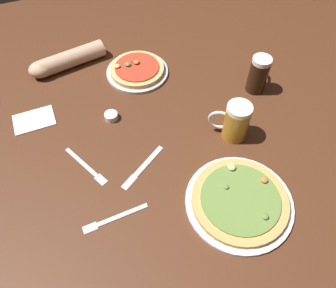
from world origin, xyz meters
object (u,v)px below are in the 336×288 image
at_px(napkin_folded, 34,120).
at_px(beer_mug_dark, 235,121).
at_px(pizza_plate_far, 137,70).
at_px(ramekin_sauce, 111,116).
at_px(fork_left, 114,218).
at_px(fork_spare, 86,166).
at_px(diner_arm, 64,61).
at_px(pizza_plate_near, 240,201).
at_px(beer_mug_amber, 258,74).
at_px(knife_right, 143,167).

bearing_deg(napkin_folded, beer_mug_dark, -26.68).
bearing_deg(pizza_plate_far, beer_mug_dark, -64.04).
distance_m(ramekin_sauce, fork_left, 0.41).
distance_m(beer_mug_dark, fork_spare, 0.54).
bearing_deg(diner_arm, pizza_plate_near, -65.68).
bearing_deg(pizza_plate_far, ramekin_sauce, -129.29).
relative_size(beer_mug_dark, napkin_folded, 0.99).
distance_m(ramekin_sauce, diner_arm, 0.37).
bearing_deg(pizza_plate_far, beer_mug_amber, -32.22).
xyz_separation_m(ramekin_sauce, knife_right, (0.04, -0.25, -0.01)).
height_order(beer_mug_dark, fork_left, beer_mug_dark).
distance_m(pizza_plate_near, beer_mug_dark, 0.28).
bearing_deg(fork_left, napkin_folded, 109.42).
relative_size(beer_mug_dark, knife_right, 0.81).
xyz_separation_m(fork_left, diner_arm, (-0.00, 0.76, 0.03)).
bearing_deg(pizza_plate_far, diner_arm, 152.18).
bearing_deg(pizza_plate_far, napkin_folded, -165.90).
bearing_deg(fork_left, pizza_plate_near, -13.84).
bearing_deg(beer_mug_dark, ramekin_sauce, 148.72).
height_order(pizza_plate_near, knife_right, pizza_plate_near).
distance_m(beer_mug_dark, ramekin_sauce, 0.46).
relative_size(beer_mug_dark, diner_arm, 0.45).
relative_size(pizza_plate_near, ramekin_sauce, 6.74).
height_order(pizza_plate_near, ramekin_sauce, pizza_plate_near).
distance_m(beer_mug_dark, beer_mug_amber, 0.27).
bearing_deg(beer_mug_dark, fork_left, -161.99).
bearing_deg(beer_mug_amber, fork_spare, -170.10).
bearing_deg(ramekin_sauce, pizza_plate_near, -60.41).
bearing_deg(ramekin_sauce, fork_left, -104.38).
bearing_deg(fork_left, diner_arm, 90.18).
xyz_separation_m(knife_right, diner_arm, (-0.14, 0.61, 0.03)).
bearing_deg(beer_mug_dark, knife_right, -177.34).
relative_size(beer_mug_dark, ramekin_sauce, 2.96).
xyz_separation_m(beer_mug_dark, diner_arm, (-0.50, 0.60, -0.04)).
height_order(pizza_plate_far, beer_mug_dark, beer_mug_dark).
height_order(fork_left, knife_right, same).
bearing_deg(napkin_folded, ramekin_sauce, -19.50).
bearing_deg(beer_mug_dark, pizza_plate_far, 115.96).
height_order(knife_right, fork_spare, same).
height_order(ramekin_sauce, diner_arm, diner_arm).
xyz_separation_m(pizza_plate_far, beer_mug_amber, (0.42, -0.26, 0.06)).
bearing_deg(diner_arm, fork_spare, -93.66).
distance_m(fork_left, fork_spare, 0.22).
relative_size(ramekin_sauce, napkin_folded, 0.33).
bearing_deg(knife_right, pizza_plate_near, -44.85).
height_order(pizza_plate_near, pizza_plate_far, same).
bearing_deg(beer_mug_amber, fork_left, -153.64).
height_order(pizza_plate_near, fork_left, pizza_plate_near).
height_order(ramekin_sauce, knife_right, ramekin_sauce).
bearing_deg(ramekin_sauce, diner_arm, 106.29).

